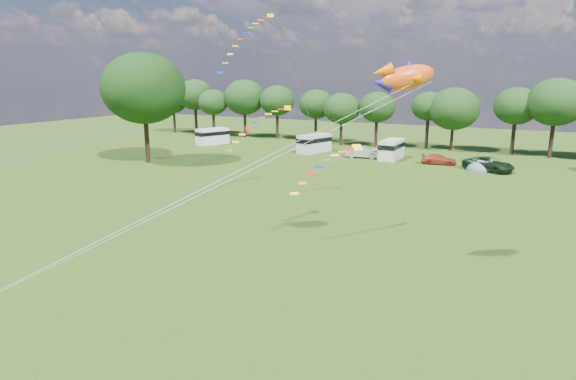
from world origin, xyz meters
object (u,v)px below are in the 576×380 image
at_px(car_c, 439,159).
at_px(fish_kite, 403,78).
at_px(campervan_c, 392,149).
at_px(campervan_a, 212,136).
at_px(tent_greyblue, 481,169).
at_px(campervan_b, 314,143).
at_px(tent_orange, 374,157).
at_px(big_tree, 143,88).
at_px(car_d, 488,164).
at_px(car_b, 363,152).

xyz_separation_m(car_c, fish_kite, (3.94, -34.62, 9.82)).
bearing_deg(car_c, campervan_c, 71.38).
bearing_deg(fish_kite, car_c, 60.11).
bearing_deg(car_c, campervan_a, 80.11).
bearing_deg(tent_greyblue, campervan_b, 173.21).
height_order(campervan_b, tent_orange, campervan_b).
bearing_deg(car_c, big_tree, 108.31).
relative_size(campervan_c, fish_kite, 1.51).
height_order(campervan_a, campervan_b, campervan_b).
xyz_separation_m(campervan_c, fish_kite, (10.17, -35.89, 9.09)).
distance_m(campervan_b, campervan_c, 11.11).
distance_m(car_c, tent_orange, 8.81).
bearing_deg(tent_greyblue, car_d, -37.76).
xyz_separation_m(car_b, tent_orange, (1.09, 1.46, -0.73)).
relative_size(car_d, tent_orange, 1.79).
height_order(campervan_c, fish_kite, fish_kite).
relative_size(car_d, campervan_c, 1.12).
xyz_separation_m(campervan_b, fish_kite, (21.27, -36.15, 9.06)).
height_order(big_tree, campervan_b, big_tree).
bearing_deg(car_b, tent_orange, -46.35).
distance_m(car_b, car_c, 9.72).
relative_size(big_tree, fish_kite, 3.96).
height_order(campervan_c, tent_orange, campervan_c).
height_order(campervan_b, campervan_c, campervan_b).
height_order(car_c, tent_greyblue, tent_greyblue).
bearing_deg(car_d, campervan_c, 98.45).
bearing_deg(tent_orange, campervan_a, -179.99).
relative_size(campervan_b, fish_kite, 1.66).
relative_size(car_c, campervan_c, 0.79).
bearing_deg(big_tree, campervan_b, 48.49).
bearing_deg(campervan_b, tent_orange, -71.93).
xyz_separation_m(car_b, campervan_b, (-7.62, 1.29, 0.61)).
bearing_deg(campervan_b, fish_kite, -132.57).
xyz_separation_m(car_b, campervan_a, (-25.21, 1.46, 0.59)).
distance_m(car_d, campervan_c, 12.37).
height_order(car_c, fish_kite, fish_kite).
bearing_deg(car_c, campervan_b, 77.84).
bearing_deg(campervan_b, campervan_c, -74.39).
xyz_separation_m(car_b, tent_greyblue, (14.72, -1.37, -0.73)).
bearing_deg(campervan_b, big_tree, 155.45).
bearing_deg(car_d, big_tree, 132.13).
height_order(car_b, car_c, car_b).
height_order(big_tree, tent_orange, big_tree).
relative_size(car_d, fish_kite, 1.69).
relative_size(car_d, campervan_a, 1.03).
bearing_deg(campervan_a, campervan_c, -69.52).
distance_m(car_c, campervan_a, 34.98).
relative_size(tent_orange, fish_kite, 0.95).
relative_size(tent_greyblue, fish_kite, 1.22).
bearing_deg(big_tree, tent_greyblue, 20.87).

